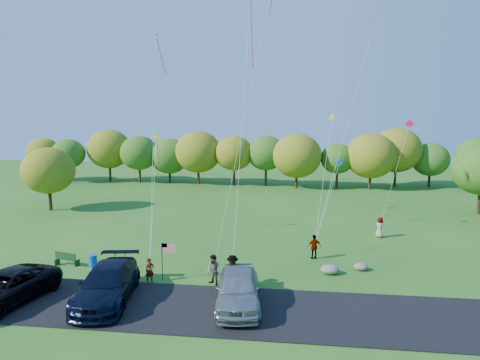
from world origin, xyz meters
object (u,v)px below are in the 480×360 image
object	(u,v)px
flyer_a	(150,271)
flyer_d	(314,247)
flyer_b	(214,270)
park_bench	(66,259)
trash_barrel	(93,261)
minivan_silver	(238,288)
minivan_dark	(5,288)
minivan_navy	(107,284)
flyer_c	(233,271)
flyer_e	(380,227)

from	to	relation	value
flyer_a	flyer_d	xyz separation A→B (m)	(10.26, 5.84, 0.13)
flyer_b	park_bench	bearing A→B (deg)	-151.17
park_bench	trash_barrel	size ratio (longest dim) A/B	2.04
flyer_b	park_bench	xyz separation A→B (m)	(-10.67, 2.06, -0.42)
flyer_a	trash_barrel	size ratio (longest dim) A/B	1.79
minivan_silver	park_bench	world-z (taller)	minivan_silver
minivan_silver	flyer_a	distance (m)	6.46
minivan_dark	flyer_a	bearing A→B (deg)	40.57
minivan_silver	park_bench	size ratio (longest dim) A/B	3.34
park_bench	minivan_navy	bearing A→B (deg)	-29.16
flyer_a	flyer_c	xyz separation A→B (m)	(5.14, 0.11, 0.20)
minivan_dark	trash_barrel	world-z (taller)	minivan_dark
flyer_b	flyer_a	bearing A→B (deg)	-138.80
minivan_dark	minivan_silver	world-z (taller)	minivan_silver
flyer_b	flyer_e	bearing A→B (deg)	84.79
flyer_b	flyer_e	distance (m)	17.04
flyer_e	minivan_silver	bearing A→B (deg)	104.55
flyer_c	trash_barrel	xyz separation A→B (m)	(-9.91, 2.09, -0.53)
flyer_b	flyer_d	distance (m)	8.52
minivan_navy	park_bench	distance (m)	7.39
flyer_a	flyer_d	size ratio (longest dim) A/B	0.86
flyer_e	flyer_d	bearing A→B (deg)	96.50
flyer_a	flyer_d	world-z (taller)	flyer_d
trash_barrel	flyer_c	bearing A→B (deg)	-11.90
minivan_silver	park_bench	bearing A→B (deg)	151.77
flyer_e	trash_barrel	distance (m)	23.05
flyer_e	park_bench	distance (m)	24.81
minivan_silver	flyer_c	distance (m)	2.94
minivan_navy	flyer_b	distance (m)	6.18
minivan_silver	trash_barrel	size ratio (longest dim) A/B	6.83
minivan_dark	flyer_c	xyz separation A→B (m)	(11.90, 4.07, 0.03)
minivan_silver	minivan_dark	bearing A→B (deg)	178.65
minivan_navy	trash_barrel	distance (m)	6.19
minivan_silver	flyer_c	xyz separation A→B (m)	(-0.71, 2.85, -0.09)
minivan_silver	flyer_b	size ratio (longest dim) A/B	3.09
flyer_a	trash_barrel	distance (m)	5.26
flyer_d	flyer_e	size ratio (longest dim) A/B	1.00
flyer_d	park_bench	xyz separation A→B (m)	(-16.96, -3.68, -0.37)
flyer_a	flyer_c	size ratio (longest dim) A/B	0.79
flyer_d	park_bench	size ratio (longest dim) A/B	1.02
minivan_dark	flyer_c	distance (m)	12.58
minivan_navy	trash_barrel	world-z (taller)	minivan_navy
minivan_navy	flyer_b	world-z (taller)	minivan_navy
flyer_d	flyer_e	world-z (taller)	flyer_d
flyer_b	flyer_e	xyz separation A→B (m)	(12.05, 12.05, -0.05)
flyer_b	trash_barrel	size ratio (longest dim) A/B	2.21
trash_barrel	minivan_navy	bearing A→B (deg)	-56.83
park_bench	flyer_b	bearing A→B (deg)	3.94
flyer_d	trash_barrel	size ratio (longest dim) A/B	2.09
minivan_navy	park_bench	size ratio (longest dim) A/B	3.83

